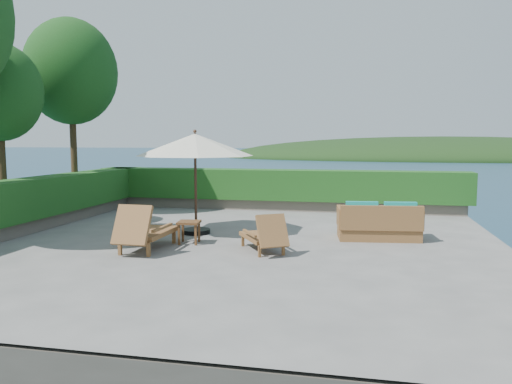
% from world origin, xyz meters
% --- Properties ---
extents(ground, '(12.00, 12.00, 0.00)m').
position_xyz_m(ground, '(0.00, 0.00, 0.00)').
color(ground, gray).
rests_on(ground, ground).
extents(foundation, '(12.00, 12.00, 3.00)m').
position_xyz_m(foundation, '(0.00, 0.00, -1.55)').
color(foundation, '#4E473E').
rests_on(foundation, ocean).
extents(ocean, '(600.00, 600.00, 0.00)m').
position_xyz_m(ocean, '(0.00, 0.00, -3.00)').
color(ocean, '#173348').
rests_on(ocean, ground).
extents(offshore_island, '(126.00, 57.60, 12.60)m').
position_xyz_m(offshore_island, '(25.00, 140.00, -3.00)').
color(offshore_island, black).
rests_on(offshore_island, ocean).
extents(planter_wall_far, '(12.00, 0.60, 0.36)m').
position_xyz_m(planter_wall_far, '(0.00, 5.60, 0.18)').
color(planter_wall_far, '#6B6256').
rests_on(planter_wall_far, ground).
extents(planter_wall_left, '(0.60, 12.00, 0.36)m').
position_xyz_m(planter_wall_left, '(-5.60, 0.00, 0.18)').
color(planter_wall_left, '#6B6256').
rests_on(planter_wall_left, ground).
extents(hedge_far, '(12.40, 0.90, 1.00)m').
position_xyz_m(hedge_far, '(0.00, 5.60, 0.85)').
color(hedge_far, '#123F12').
rests_on(hedge_far, planter_wall_far).
extents(hedge_left, '(0.90, 12.40, 1.00)m').
position_xyz_m(hedge_left, '(-5.60, 0.00, 0.85)').
color(hedge_left, '#123F12').
rests_on(hedge_left, planter_wall_left).
extents(tree_far, '(2.80, 2.80, 6.03)m').
position_xyz_m(tree_far, '(-6.00, 3.20, 4.40)').
color(tree_far, '#45301A').
rests_on(tree_far, ground).
extents(patio_umbrella, '(3.76, 3.76, 2.60)m').
position_xyz_m(patio_umbrella, '(-1.27, 0.96, 2.20)').
color(patio_umbrella, black).
rests_on(patio_umbrella, ground).
extents(lounge_left, '(0.84, 1.81, 1.04)m').
position_xyz_m(lounge_left, '(-1.70, -1.13, 0.43)').
color(lounge_left, brown).
rests_on(lounge_left, ground).
extents(lounge_right, '(1.28, 1.58, 0.85)m').
position_xyz_m(lounge_right, '(0.80, -0.73, 0.36)').
color(lounge_right, brown).
rests_on(lounge_right, ground).
extents(side_table, '(0.54, 0.54, 0.51)m').
position_xyz_m(side_table, '(-1.03, -0.24, 0.42)').
color(side_table, brown).
rests_on(side_table, ground).
extents(wicker_loveseat, '(2.00, 1.19, 0.93)m').
position_xyz_m(wicker_loveseat, '(3.19, 1.12, 0.36)').
color(wicker_loveseat, brown).
rests_on(wicker_loveseat, ground).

